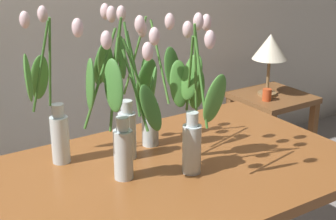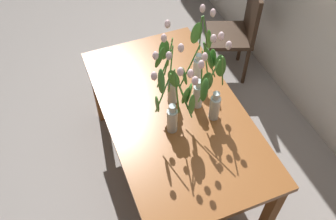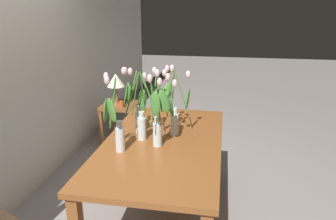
% 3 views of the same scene
% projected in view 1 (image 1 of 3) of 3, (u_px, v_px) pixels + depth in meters
% --- Properties ---
extents(dining_table, '(1.60, 0.90, 0.74)m').
position_uv_depth(dining_table, '(148.00, 197.00, 1.87)').
color(dining_table, brown).
rests_on(dining_table, ground).
extents(tulip_vase_0, '(0.28, 0.18, 0.58)m').
position_uv_depth(tulip_vase_0, '(124.00, 118.00, 1.71)').
color(tulip_vase_0, silver).
rests_on(tulip_vase_0, dining_table).
extents(tulip_vase_1, '(0.20, 0.29, 0.57)m').
position_uv_depth(tulip_vase_1, '(126.00, 98.00, 1.90)').
color(tulip_vase_1, silver).
rests_on(tulip_vase_1, dining_table).
extents(tulip_vase_2, '(0.20, 0.25, 0.56)m').
position_uv_depth(tulip_vase_2, '(149.00, 101.00, 2.01)').
color(tulip_vase_2, silver).
rests_on(tulip_vase_2, dining_table).
extents(tulip_vase_3, '(0.17, 0.26, 0.57)m').
position_uv_depth(tulip_vase_3, '(194.00, 111.00, 1.80)').
color(tulip_vase_3, silver).
rests_on(tulip_vase_3, dining_table).
extents(tulip_vase_4, '(0.15, 0.14, 0.58)m').
position_uv_depth(tulip_vase_4, '(52.00, 114.00, 1.88)').
color(tulip_vase_4, silver).
rests_on(tulip_vase_4, dining_table).
extents(side_table, '(0.44, 0.44, 0.55)m').
position_uv_depth(side_table, '(272.00, 112.00, 3.35)').
color(side_table, brown).
rests_on(side_table, ground).
extents(table_lamp, '(0.22, 0.22, 0.40)m').
position_uv_depth(table_lamp, '(270.00, 48.00, 3.20)').
color(table_lamp, olive).
rests_on(table_lamp, side_table).
extents(pillar_candle, '(0.06, 0.06, 0.07)m').
position_uv_depth(pillar_candle, '(267.00, 95.00, 3.19)').
color(pillar_candle, '#CC4C23').
rests_on(pillar_candle, side_table).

